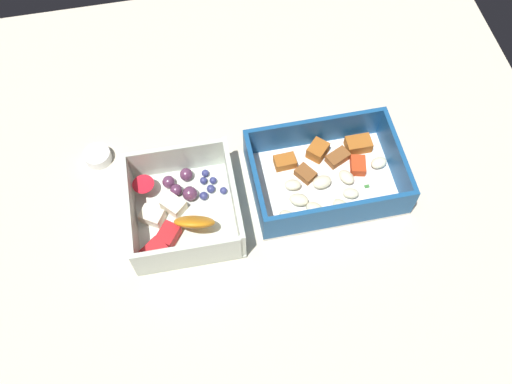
% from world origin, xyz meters
% --- Properties ---
extents(table_surface, '(0.80, 0.80, 0.02)m').
position_xyz_m(table_surface, '(0.00, 0.00, 0.01)').
color(table_surface, beige).
rests_on(table_surface, ground).
extents(pasta_container, '(0.19, 0.13, 0.06)m').
position_xyz_m(pasta_container, '(0.08, 0.01, 0.04)').
color(pasta_container, white).
rests_on(pasta_container, table_surface).
extents(fruit_bowl, '(0.13, 0.14, 0.06)m').
position_xyz_m(fruit_bowl, '(-0.11, -0.00, 0.04)').
color(fruit_bowl, silver).
rests_on(fruit_bowl, table_surface).
extents(paper_cup_liner, '(0.03, 0.03, 0.02)m').
position_xyz_m(paper_cup_liner, '(-0.21, 0.11, 0.03)').
color(paper_cup_liner, white).
rests_on(paper_cup_liner, table_surface).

